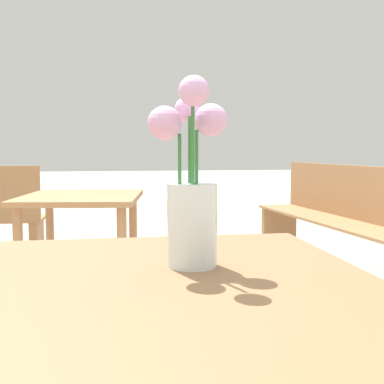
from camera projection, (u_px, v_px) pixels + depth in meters
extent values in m
cube|color=brown|center=(157.00, 289.00, 0.85)|extent=(0.81, 0.85, 0.03)
cylinder|color=brown|center=(273.00, 378.00, 1.30)|extent=(0.05, 0.05, 0.71)
cylinder|color=silver|center=(192.00, 225.00, 0.95)|extent=(0.10, 0.10, 0.17)
cylinder|color=silver|center=(192.00, 242.00, 0.96)|extent=(0.09, 0.09, 0.09)
cylinder|color=#337038|center=(197.00, 196.00, 0.95)|extent=(0.01, 0.01, 0.26)
sphere|color=#CC99C6|center=(211.00, 120.00, 0.95)|extent=(0.07, 0.07, 0.07)
cylinder|color=#337038|center=(190.00, 188.00, 0.97)|extent=(0.01, 0.01, 0.29)
sphere|color=#CC99C6|center=(187.00, 110.00, 0.98)|extent=(0.05, 0.05, 0.05)
cylinder|color=#337038|center=(180.00, 199.00, 0.94)|extent=(0.01, 0.01, 0.25)
sphere|color=#CC99C6|center=(165.00, 123.00, 0.92)|extent=(0.07, 0.07, 0.07)
cylinder|color=#337038|center=(193.00, 184.00, 0.92)|extent=(0.01, 0.01, 0.31)
sphere|color=#CC99C6|center=(194.00, 91.00, 0.88)|extent=(0.06, 0.06, 0.06)
cube|color=#9E7047|center=(331.00, 220.00, 3.60)|extent=(0.56, 1.93, 0.02)
cube|color=#9E7047|center=(351.00, 192.00, 3.62)|extent=(0.24, 1.89, 0.40)
cube|color=#9E7047|center=(279.00, 230.00, 4.47)|extent=(0.33, 0.09, 0.43)
cube|color=#9E7047|center=(37.00, 247.00, 3.71)|extent=(0.06, 0.32, 0.43)
cube|color=#9E7047|center=(81.00, 198.00, 2.75)|extent=(0.74, 0.81, 0.03)
cylinder|color=#9E7047|center=(19.00, 272.00, 2.47)|extent=(0.05, 0.05, 0.68)
cylinder|color=#9E7047|center=(122.00, 272.00, 2.49)|extent=(0.05, 0.05, 0.68)
cylinder|color=#9E7047|center=(50.00, 248.00, 3.08)|extent=(0.05, 0.05, 0.68)
cylinder|color=#9E7047|center=(133.00, 248.00, 3.09)|extent=(0.05, 0.05, 0.68)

